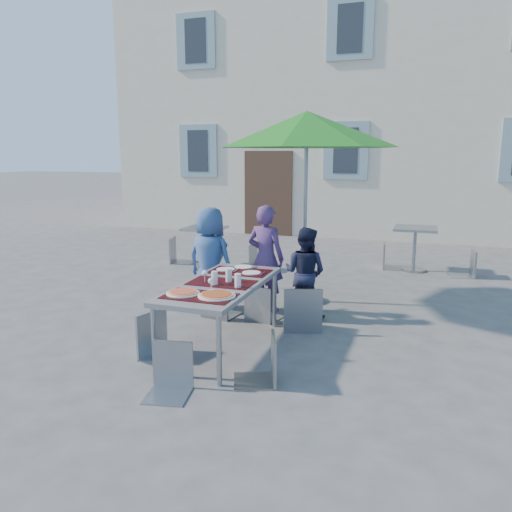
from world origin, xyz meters
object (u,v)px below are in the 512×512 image
at_px(chair_0, 218,278).
at_px(chair_3, 157,308).
at_px(chair_5, 169,340).
at_px(child_0, 210,259).
at_px(bg_chair_r_1, 469,247).
at_px(chair_2, 303,281).
at_px(chair_4, 264,331).
at_px(child_2, 305,273).
at_px(child_1, 266,258).
at_px(chair_1, 262,282).
at_px(pizza_near_right, 217,295).
at_px(patio_umbrella, 307,131).
at_px(pizza_near_left, 183,292).
at_px(cafe_table_1, 415,240).
at_px(bg_chair_l_0, 177,235).
at_px(cafe_table_0, 205,239).
at_px(dining_table, 221,288).
at_px(bg_chair_l_1, 390,240).
at_px(bg_chair_r_0, 248,240).

height_order(chair_0, chair_3, chair_3).
relative_size(chair_0, chair_5, 1.08).
xyz_separation_m(child_0, bg_chair_r_1, (3.48, 3.23, -0.19)).
bearing_deg(chair_2, chair_4, -89.92).
relative_size(child_2, chair_5, 1.40).
bearing_deg(child_1, chair_1, 110.35).
bearing_deg(pizza_near_right, child_2, 77.04).
bearing_deg(patio_umbrella, chair_5, -98.04).
bearing_deg(bg_chair_r_1, chair_5, -116.69).
bearing_deg(child_0, chair_0, 140.14).
xyz_separation_m(pizza_near_left, cafe_table_1, (2.05, 5.16, -0.19)).
xyz_separation_m(chair_2, bg_chair_l_0, (-3.29, 2.97, -0.06)).
bearing_deg(child_1, chair_3, 83.15).
xyz_separation_m(chair_4, cafe_table_0, (-2.62, 4.33, 0.02)).
height_order(dining_table, chair_3, chair_3).
height_order(pizza_near_left, chair_3, chair_3).
xyz_separation_m(chair_0, chair_5, (0.43, -2.08, -0.05)).
bearing_deg(chair_0, bg_chair_l_1, 63.18).
distance_m(dining_table, bg_chair_l_0, 4.62).
bearing_deg(chair_5, pizza_near_right, 71.14).
bearing_deg(child_2, bg_chair_r_0, -42.31).
bearing_deg(chair_0, pizza_near_left, -79.34).
xyz_separation_m(chair_5, bg_chair_l_1, (1.46, 5.82, 0.04)).
distance_m(child_1, bg_chair_l_1, 3.51).
bearing_deg(patio_umbrella, bg_chair_l_1, 69.06).
height_order(dining_table, patio_umbrella, patio_umbrella).
bearing_deg(pizza_near_left, cafe_table_0, 112.34).
xyz_separation_m(pizza_near_left, chair_3, (-0.34, 0.07, -0.22)).
distance_m(patio_umbrella, cafe_table_0, 3.42).
relative_size(cafe_table_1, bg_chair_r_1, 0.90).
height_order(chair_5, bg_chair_l_0, bg_chair_l_0).
relative_size(chair_2, cafe_table_0, 1.38).
bearing_deg(chair_4, cafe_table_1, 77.52).
relative_size(pizza_near_left, bg_chair_l_0, 0.35).
relative_size(child_1, chair_0, 1.57).
bearing_deg(chair_5, chair_3, 127.34).
xyz_separation_m(pizza_near_left, chair_4, (0.89, -0.11, -0.26)).
xyz_separation_m(chair_0, chair_3, (-0.06, -1.44, 0.01)).
distance_m(child_1, cafe_table_1, 3.63).
height_order(child_2, bg_chair_l_1, child_2).
height_order(dining_table, child_2, child_2).
bearing_deg(patio_umbrella, bg_chair_r_1, 45.51).
relative_size(pizza_near_right, chair_3, 0.40).
distance_m(chair_5, bg_chair_l_0, 5.56).
bearing_deg(bg_chair_r_1, cafe_table_1, 171.17).
bearing_deg(child_2, bg_chair_l_0, -25.17).
bearing_deg(bg_chair_r_1, chair_2, -119.80).
xyz_separation_m(pizza_near_left, bg_chair_r_1, (2.96, 5.02, -0.25)).
bearing_deg(chair_4, bg_chair_r_1, 67.98).
bearing_deg(pizza_near_left, dining_table, 71.18).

